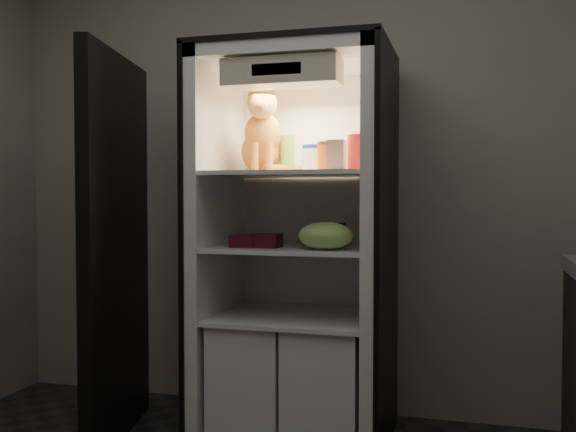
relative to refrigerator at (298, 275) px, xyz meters
name	(u,v)px	position (x,y,z in m)	size (l,w,h in m)	color
room_shell	(169,36)	(0.00, -1.38, 0.83)	(3.60, 3.60, 3.60)	white
refrigerator	(298,275)	(0.00, 0.00, 0.00)	(0.90, 0.72, 1.88)	white
fridge_door	(116,250)	(-0.83, -0.27, 0.12)	(0.25, 0.86, 1.85)	black
tabby_cat	(263,140)	(-0.18, 0.02, 0.66)	(0.39, 0.42, 0.43)	orange
parmesan_shaker	(287,154)	(-0.06, 0.03, 0.59)	(0.07, 0.07, 0.18)	#248734
mayo_tub	(312,159)	(0.06, 0.03, 0.57)	(0.10, 0.10, 0.13)	white
salsa_jar	(325,157)	(0.15, -0.07, 0.57)	(0.08, 0.08, 0.14)	maroon
pepper_jar	(359,152)	(0.30, 0.01, 0.59)	(0.11, 0.11, 0.19)	maroon
cream_carton	(336,155)	(0.23, -0.21, 0.57)	(0.08, 0.08, 0.13)	white
soda_can_a	(340,233)	(0.20, 0.02, 0.21)	(0.06, 0.06, 0.11)	black
soda_can_b	(338,234)	(0.21, -0.08, 0.21)	(0.06, 0.06, 0.12)	black
soda_can_c	(329,235)	(0.17, -0.08, 0.20)	(0.06, 0.06, 0.11)	black
condiment_jar	(309,236)	(0.06, -0.04, 0.19)	(0.06, 0.06, 0.09)	#543618
grape_bag	(326,236)	(0.19, -0.24, 0.21)	(0.25, 0.18, 0.12)	#8ABC58
berry_box_left	(244,241)	(-0.20, -0.21, 0.18)	(0.11, 0.11, 0.06)	#480C19
berry_box_right	(267,241)	(-0.09, -0.20, 0.18)	(0.12, 0.12, 0.06)	#480C19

